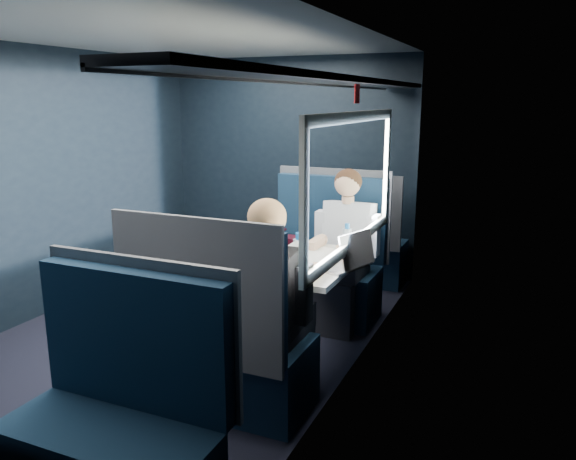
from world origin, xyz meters
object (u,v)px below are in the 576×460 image
at_px(seat_bay_far, 222,347).
at_px(seat_row_front, 354,244).
at_px(man, 345,242).
at_px(bottle_small, 347,239).
at_px(cup, 349,242).
at_px(seat_bay_near, 321,267).
at_px(seat_row_back, 118,429).
at_px(laptop, 347,258).
at_px(woman, 271,294).
at_px(table, 305,271).

relative_size(seat_bay_far, seat_row_front, 1.09).
relative_size(man, bottle_small, 6.01).
distance_m(bottle_small, cup, 0.12).
bearing_deg(seat_bay_near, bottle_small, -53.54).
bearing_deg(seat_row_back, laptop, 73.54).
bearing_deg(seat_bay_far, woman, 33.82).
bearing_deg(seat_bay_near, seat_bay_far, -89.54).
distance_m(seat_bay_near, laptop, 1.14).
bearing_deg(table, man, 84.48).
xyz_separation_m(seat_row_back, man, (0.25, 2.50, 0.31)).
bearing_deg(woman, seat_bay_far, -146.18).
distance_m(man, laptop, 0.81).
bearing_deg(seat_row_back, bottle_small, 79.80).
height_order(seat_row_back, laptop, seat_row_back).
bearing_deg(woman, table, 95.45).
distance_m(table, bottle_small, 0.43).
height_order(man, cup, man).
bearing_deg(woman, bottle_small, 82.70).
xyz_separation_m(seat_bay_near, seat_bay_far, (0.01, -1.75, -0.01)).
relative_size(table, cup, 9.95).
xyz_separation_m(seat_bay_far, woman, (0.25, 0.17, 0.31)).
xyz_separation_m(table, man, (0.07, 0.70, 0.06)).
bearing_deg(woman, cup, 84.03).
relative_size(seat_bay_near, cup, 12.54).
height_order(table, bottle_small, bottle_small).
bearing_deg(seat_bay_near, laptop, -60.45).
bearing_deg(cup, seat_bay_near, 131.62).
xyz_separation_m(seat_bay_far, seat_row_back, (0.00, -0.92, -0.00)).
height_order(seat_bay_near, man, man).
distance_m(seat_row_front, cup, 1.46).
bearing_deg(seat_row_front, seat_bay_far, -90.00).
bearing_deg(bottle_small, seat_row_front, 104.70).
distance_m(seat_row_back, bottle_small, 2.21).
bearing_deg(man, cup, -65.10).
bearing_deg(seat_row_back, man, 84.28).
bearing_deg(seat_bay_far, seat_bay_near, 90.46).
distance_m(seat_bay_far, seat_row_back, 0.92).
distance_m(table, seat_bay_far, 0.93).
xyz_separation_m(seat_bay_near, cup, (0.38, -0.43, 0.37)).
relative_size(seat_bay_near, bottle_small, 5.72).
relative_size(table, seat_row_front, 0.86).
bearing_deg(table, seat_row_back, -95.80).
distance_m(seat_bay_near, bottle_small, 0.79).
height_order(seat_bay_far, seat_row_front, seat_bay_far).
distance_m(woman, laptop, 0.71).
height_order(seat_row_front, man, man).
bearing_deg(seat_bay_far, laptop, 57.83).
bearing_deg(man, seat_bay_far, -99.03).
bearing_deg(cup, seat_row_back, -99.40).
xyz_separation_m(seat_row_back, bottle_small, (0.38, 2.13, 0.43)).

